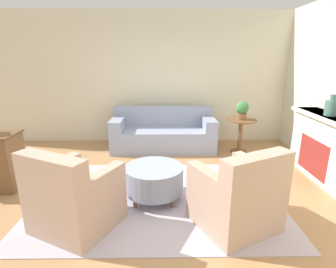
# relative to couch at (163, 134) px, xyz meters

# --- Properties ---
(ground_plane) EXTENTS (16.00, 16.00, 0.00)m
(ground_plane) POSITION_rel_couch_xyz_m (-0.07, -2.04, -0.32)
(ground_plane) COLOR #AD7F51
(wall_back) EXTENTS (9.21, 0.12, 2.80)m
(wall_back) POSITION_rel_couch_xyz_m (-0.07, 0.62, 1.08)
(wall_back) COLOR beige
(wall_back) RESTS_ON ground_plane
(rug) EXTENTS (3.22, 2.25, 0.01)m
(rug) POSITION_rel_couch_xyz_m (-0.07, -2.04, -0.31)
(rug) COLOR #BCB2C1
(rug) RESTS_ON ground_plane
(couch) EXTENTS (2.09, 0.85, 0.86)m
(couch) POSITION_rel_couch_xyz_m (0.00, 0.00, 0.00)
(couch) COLOR #8E99B2
(couch) RESTS_ON ground_plane
(armchair_left) EXTENTS (1.06, 1.05, 0.93)m
(armchair_left) POSITION_rel_couch_xyz_m (-0.98, -2.69, 0.04)
(armchair_left) COLOR tan
(armchair_left) RESTS_ON rug
(armchair_right) EXTENTS (1.06, 1.05, 0.93)m
(armchair_right) POSITION_rel_couch_xyz_m (0.83, -2.69, 0.04)
(armchair_right) COLOR tan
(armchair_right) RESTS_ON rug
(ottoman_table) EXTENTS (0.78, 0.78, 0.46)m
(ottoman_table) POSITION_rel_couch_xyz_m (-0.12, -2.06, -0.02)
(ottoman_table) COLOR #8E99B2
(ottoman_table) RESTS_ON rug
(side_table) EXTENTS (0.59, 0.59, 0.68)m
(side_table) POSITION_rel_couch_xyz_m (1.54, -0.25, 0.15)
(side_table) COLOR brown
(side_table) RESTS_ON ground_plane
(fireplace) EXTENTS (0.44, 1.52, 1.02)m
(fireplace) POSITION_rel_couch_xyz_m (2.51, -1.45, 0.21)
(fireplace) COLOR silver
(fireplace) RESTS_ON ground_plane
(vase_mantel_near) EXTENTS (0.18, 0.18, 0.31)m
(vase_mantel_near) POSITION_rel_couch_xyz_m (2.50, -1.45, 0.82)
(vase_mantel_near) COLOR #477066
(vase_mantel_near) RESTS_ON fireplace
(potted_plant_on_side_table) EXTENTS (0.24, 0.24, 0.35)m
(potted_plant_on_side_table) POSITION_rel_couch_xyz_m (1.54, -0.25, 0.55)
(potted_plant_on_side_table) COLOR brown
(potted_plant_on_side_table) RESTS_ON side_table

